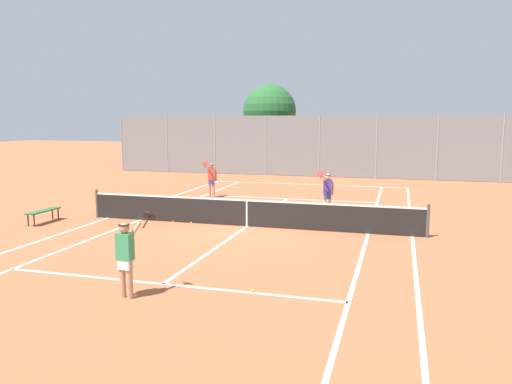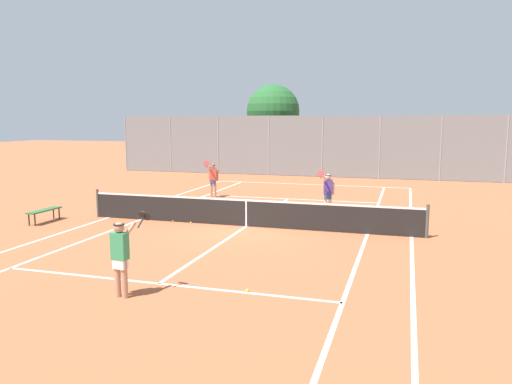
{
  "view_description": "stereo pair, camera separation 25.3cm",
  "coord_description": "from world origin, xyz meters",
  "px_view_note": "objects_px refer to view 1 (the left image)",
  "views": [
    {
      "loc": [
        5.02,
        -16.23,
        3.67
      ],
      "look_at": [
        -0.1,
        1.5,
        1.0
      ],
      "focal_mm": 35.0,
      "sensor_mm": 36.0,
      "label": 1
    },
    {
      "loc": [
        5.26,
        -16.16,
        3.67
      ],
      "look_at": [
        -0.1,
        1.5,
        1.0
      ],
      "focal_mm": 35.0,
      "sensor_mm": 36.0,
      "label": 2
    }
  ],
  "objects_px": {
    "loose_tennis_ball_2": "(238,188)",
    "loose_tennis_ball_3": "(191,223)",
    "loose_tennis_ball_4": "(291,187)",
    "player_far_right": "(328,191)",
    "loose_tennis_ball_5": "(252,290)",
    "loose_tennis_ball_0": "(173,221)",
    "tree_behind_left": "(272,113)",
    "player_far_left": "(211,178)",
    "tennis_net": "(247,212)",
    "loose_tennis_ball_1": "(368,208)",
    "player_near_side": "(126,254)",
    "courtside_bench": "(43,212)"
  },
  "relations": [
    {
      "from": "loose_tennis_ball_2",
      "to": "loose_tennis_ball_3",
      "type": "distance_m",
      "value": 9.42
    },
    {
      "from": "loose_tennis_ball_4",
      "to": "player_far_right",
      "type": "bearing_deg",
      "value": -67.39
    },
    {
      "from": "loose_tennis_ball_4",
      "to": "loose_tennis_ball_5",
      "type": "bearing_deg",
      "value": -80.74
    },
    {
      "from": "loose_tennis_ball_0",
      "to": "tree_behind_left",
      "type": "distance_m",
      "value": 19.31
    },
    {
      "from": "player_far_left",
      "to": "loose_tennis_ball_4",
      "type": "distance_m",
      "value": 5.26
    },
    {
      "from": "tennis_net",
      "to": "loose_tennis_ball_1",
      "type": "height_order",
      "value": "tennis_net"
    },
    {
      "from": "player_near_side",
      "to": "tree_behind_left",
      "type": "bearing_deg",
      "value": 97.83
    },
    {
      "from": "player_far_left",
      "to": "loose_tennis_ball_0",
      "type": "distance_m",
      "value": 6.02
    },
    {
      "from": "tennis_net",
      "to": "player_far_right",
      "type": "height_order",
      "value": "player_far_right"
    },
    {
      "from": "loose_tennis_ball_1",
      "to": "loose_tennis_ball_5",
      "type": "bearing_deg",
      "value": -99.16
    },
    {
      "from": "player_near_side",
      "to": "tennis_net",
      "type": "bearing_deg",
      "value": 87.44
    },
    {
      "from": "player_near_side",
      "to": "player_far_left",
      "type": "relative_size",
      "value": 1.0
    },
    {
      "from": "loose_tennis_ball_4",
      "to": "tree_behind_left",
      "type": "relative_size",
      "value": 0.01
    },
    {
      "from": "loose_tennis_ball_4",
      "to": "loose_tennis_ball_2",
      "type": "bearing_deg",
      "value": -161.26
    },
    {
      "from": "tennis_net",
      "to": "loose_tennis_ball_2",
      "type": "xyz_separation_m",
      "value": [
        -3.37,
        9.22,
        -0.48
      ]
    },
    {
      "from": "loose_tennis_ball_0",
      "to": "loose_tennis_ball_2",
      "type": "relative_size",
      "value": 1.0
    },
    {
      "from": "player_far_left",
      "to": "courtside_bench",
      "type": "distance_m",
      "value": 8.21
    },
    {
      "from": "player_near_side",
      "to": "loose_tennis_ball_3",
      "type": "relative_size",
      "value": 26.88
    },
    {
      "from": "tree_behind_left",
      "to": "loose_tennis_ball_0",
      "type": "bearing_deg",
      "value": -86.57
    },
    {
      "from": "player_near_side",
      "to": "loose_tennis_ball_3",
      "type": "xyz_separation_m",
      "value": [
        -1.72,
        7.28,
        -0.89
      ]
    },
    {
      "from": "loose_tennis_ball_3",
      "to": "loose_tennis_ball_5",
      "type": "bearing_deg",
      "value": -56.43
    },
    {
      "from": "player_far_left",
      "to": "loose_tennis_ball_3",
      "type": "relative_size",
      "value": 26.88
    },
    {
      "from": "loose_tennis_ball_0",
      "to": "loose_tennis_ball_5",
      "type": "bearing_deg",
      "value": -52.41
    },
    {
      "from": "player_far_right",
      "to": "courtside_bench",
      "type": "bearing_deg",
      "value": -155.2
    },
    {
      "from": "player_far_left",
      "to": "loose_tennis_ball_4",
      "type": "height_order",
      "value": "player_far_left"
    },
    {
      "from": "player_far_right",
      "to": "loose_tennis_ball_1",
      "type": "relative_size",
      "value": 26.88
    },
    {
      "from": "player_far_left",
      "to": "player_far_right",
      "type": "relative_size",
      "value": 1.0
    },
    {
      "from": "tennis_net",
      "to": "player_far_left",
      "type": "bearing_deg",
      "value": 121.29
    },
    {
      "from": "loose_tennis_ball_0",
      "to": "loose_tennis_ball_2",
      "type": "distance_m",
      "value": 9.22
    },
    {
      "from": "player_near_side",
      "to": "player_far_right",
      "type": "distance_m",
      "value": 10.74
    },
    {
      "from": "player_far_right",
      "to": "loose_tennis_ball_5",
      "type": "distance_m",
      "value": 9.38
    },
    {
      "from": "tennis_net",
      "to": "loose_tennis_ball_3",
      "type": "distance_m",
      "value": 2.11
    },
    {
      "from": "loose_tennis_ball_5",
      "to": "courtside_bench",
      "type": "relative_size",
      "value": 0.04
    },
    {
      "from": "loose_tennis_ball_2",
      "to": "loose_tennis_ball_5",
      "type": "height_order",
      "value": "same"
    },
    {
      "from": "loose_tennis_ball_2",
      "to": "tree_behind_left",
      "type": "distance_m",
      "value": 10.49
    },
    {
      "from": "loose_tennis_ball_1",
      "to": "player_near_side",
      "type": "bearing_deg",
      "value": -109.12
    },
    {
      "from": "tennis_net",
      "to": "loose_tennis_ball_3",
      "type": "bearing_deg",
      "value": -176.9
    },
    {
      "from": "player_far_right",
      "to": "loose_tennis_ball_2",
      "type": "xyz_separation_m",
      "value": [
        -5.74,
        6.22,
        -0.89
      ]
    },
    {
      "from": "loose_tennis_ball_1",
      "to": "loose_tennis_ball_5",
      "type": "distance_m",
      "value": 11.14
    },
    {
      "from": "loose_tennis_ball_0",
      "to": "player_far_right",
      "type": "bearing_deg",
      "value": 29.98
    },
    {
      "from": "loose_tennis_ball_4",
      "to": "tree_behind_left",
      "type": "xyz_separation_m",
      "value": [
        -3.33,
        8.68,
        4.14
      ]
    },
    {
      "from": "loose_tennis_ball_3",
      "to": "loose_tennis_ball_0",
      "type": "bearing_deg",
      "value": 170.62
    },
    {
      "from": "player_far_left",
      "to": "loose_tennis_ball_0",
      "type": "xyz_separation_m",
      "value": [
        0.79,
        -5.9,
        -0.89
      ]
    },
    {
      "from": "player_far_right",
      "to": "courtside_bench",
      "type": "xyz_separation_m",
      "value": [
        -9.59,
        -4.43,
        -0.52
      ]
    },
    {
      "from": "loose_tennis_ball_3",
      "to": "loose_tennis_ball_4",
      "type": "bearing_deg",
      "value": 82.0
    },
    {
      "from": "loose_tennis_ball_5",
      "to": "courtside_bench",
      "type": "bearing_deg",
      "value": 152.18
    },
    {
      "from": "player_far_right",
      "to": "loose_tennis_ball_5",
      "type": "relative_size",
      "value": 26.88
    },
    {
      "from": "loose_tennis_ball_1",
      "to": "loose_tennis_ball_2",
      "type": "xyz_separation_m",
      "value": [
        -7.22,
        4.56,
        0.0
      ]
    },
    {
      "from": "player_far_right",
      "to": "loose_tennis_ball_2",
      "type": "distance_m",
      "value": 8.51
    },
    {
      "from": "tennis_net",
      "to": "loose_tennis_ball_0",
      "type": "xyz_separation_m",
      "value": [
        -2.81,
        0.01,
        -0.48
      ]
    }
  ]
}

